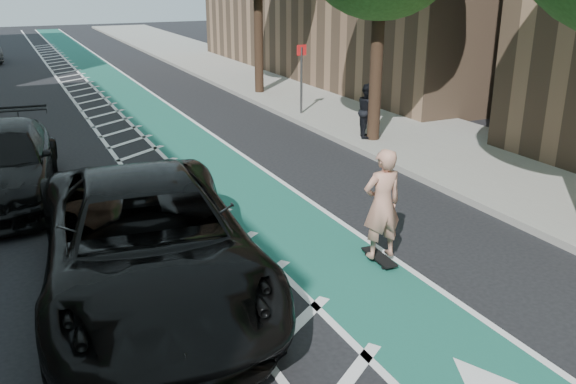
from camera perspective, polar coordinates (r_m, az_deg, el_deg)
ground at (r=8.34m, az=-8.85°, el=-14.67°), size 120.00×120.00×0.00m
bike_lane at (r=17.97m, az=-9.10°, el=4.31°), size 2.00×90.00×0.01m
buffer_strip at (r=17.63m, az=-13.77°, el=3.69°), size 1.40×90.00×0.01m
sidewalk_right at (r=20.66m, az=8.50°, el=6.54°), size 5.00×90.00×0.15m
curb_right at (r=19.43m, az=2.44°, el=5.92°), size 0.12×90.00×0.16m
sign_post at (r=21.17m, az=1.26°, el=10.58°), size 0.35×0.08×2.47m
skateboard at (r=10.66m, az=8.52°, el=-6.04°), size 0.29×0.86×0.11m
skateboarder at (r=10.28m, az=8.80°, el=-1.12°), size 0.72×0.50×1.91m
suv_near at (r=9.40m, az=-13.01°, el=-4.52°), size 3.65×6.77×1.81m
suv_far at (r=14.70m, az=-25.31°, el=2.40°), size 2.88×5.70×1.59m
pedestrian at (r=18.13m, az=7.48°, el=7.56°), size 0.86×0.94×1.58m
barrel_b at (r=17.81m, az=-24.77°, el=4.19°), size 0.75×0.75×1.02m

